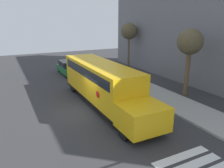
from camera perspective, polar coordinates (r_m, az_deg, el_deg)
name	(u,v)px	position (r m, az deg, el deg)	size (l,w,h in m)	color
ground_plane	(89,111)	(15.70, -6.05, -7.11)	(60.00, 60.00, 0.00)	#333335
sidewalk_strip	(161,96)	(18.78, 12.79, -3.15)	(44.00, 3.00, 0.15)	#9E9E99
building_backdrop	(224,23)	(22.50, 27.12, 14.09)	(32.00, 4.00, 11.98)	slate
school_bus	(102,82)	(16.28, -2.51, 0.52)	(11.53, 2.57, 3.13)	yellow
parked_car	(69,67)	(26.65, -11.28, 4.26)	(4.60, 1.88, 1.51)	#196B2D
tree_near_sidewalk	(190,43)	(19.00, 19.70, 9.94)	(2.11, 2.11, 5.59)	brown
tree_far_sidewalk	(129,32)	(28.55, 4.45, 13.43)	(2.07, 2.07, 5.86)	brown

